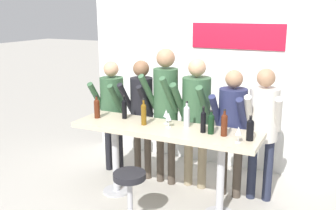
% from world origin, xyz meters
% --- Properties ---
extents(ground_plane, '(40.00, 40.00, 0.00)m').
position_xyz_m(ground_plane, '(0.00, 0.00, 0.00)').
color(ground_plane, '#B2ADA3').
extents(back_wall, '(3.87, 0.12, 2.89)m').
position_xyz_m(back_wall, '(0.00, 1.52, 1.45)').
color(back_wall, silver).
rests_on(back_wall, ground_plane).
extents(tasting_table, '(2.27, 0.62, 0.99)m').
position_xyz_m(tasting_table, '(0.00, 0.00, 0.83)').
color(tasting_table, beige).
rests_on(tasting_table, ground_plane).
extents(bar_stool, '(0.38, 0.38, 0.62)m').
position_xyz_m(bar_stool, '(-0.14, -0.60, 0.41)').
color(bar_stool, '#B2B2B7').
rests_on(bar_stool, ground_plane).
extents(person_far_left, '(0.41, 0.51, 1.64)m').
position_xyz_m(person_far_left, '(-1.10, 0.56, 1.02)').
color(person_far_left, black).
rests_on(person_far_left, ground_plane).
extents(person_left, '(0.37, 0.50, 1.68)m').
position_xyz_m(person_left, '(-0.61, 0.53, 1.06)').
color(person_left, '#473D33').
rests_on(person_left, ground_plane).
extents(person_center_left, '(0.42, 0.57, 1.85)m').
position_xyz_m(person_center_left, '(-0.23, 0.51, 1.17)').
color(person_center_left, '#473D33').
rests_on(person_center_left, ground_plane).
extents(person_center, '(0.46, 0.57, 1.74)m').
position_xyz_m(person_center, '(0.17, 0.58, 1.08)').
color(person_center, gray).
rests_on(person_center, ground_plane).
extents(person_center_right, '(0.42, 0.52, 1.64)m').
position_xyz_m(person_center_right, '(0.67, 0.52, 1.02)').
color(person_center_right, '#473D33').
rests_on(person_center_right, ground_plane).
extents(person_right, '(0.46, 0.56, 1.67)m').
position_xyz_m(person_right, '(1.03, 0.59, 1.03)').
color(person_right, '#23283D').
rests_on(person_right, ground_plane).
extents(wine_bottle_0, '(0.07, 0.07, 0.30)m').
position_xyz_m(wine_bottle_0, '(0.72, 0.00, 1.13)').
color(wine_bottle_0, '#4C1E0F').
rests_on(wine_bottle_0, tasting_table).
extents(wine_bottle_1, '(0.06, 0.06, 0.32)m').
position_xyz_m(wine_bottle_1, '(-0.27, -0.02, 1.13)').
color(wine_bottle_1, brown).
rests_on(wine_bottle_1, tasting_table).
extents(wine_bottle_2, '(0.06, 0.06, 0.30)m').
position_xyz_m(wine_bottle_2, '(-0.62, 0.12, 1.12)').
color(wine_bottle_2, black).
rests_on(wine_bottle_2, tasting_table).
extents(wine_bottle_3, '(0.06, 0.06, 0.30)m').
position_xyz_m(wine_bottle_3, '(0.47, 0.02, 1.12)').
color(wine_bottle_3, black).
rests_on(wine_bottle_3, tasting_table).
extents(wine_bottle_4, '(0.07, 0.07, 0.27)m').
position_xyz_m(wine_bottle_4, '(0.57, 0.01, 1.11)').
color(wine_bottle_4, black).
rests_on(wine_bottle_4, tasting_table).
extents(wine_bottle_5, '(0.08, 0.08, 0.27)m').
position_xyz_m(wine_bottle_5, '(1.01, -0.03, 1.11)').
color(wine_bottle_5, black).
rests_on(wine_bottle_5, tasting_table).
extents(wine_bottle_6, '(0.07, 0.07, 0.30)m').
position_xyz_m(wine_bottle_6, '(-0.95, -0.01, 1.12)').
color(wine_bottle_6, '#4C1E0F').
rests_on(wine_bottle_6, tasting_table).
extents(wine_bottle_7, '(0.07, 0.07, 0.31)m').
position_xyz_m(wine_bottle_7, '(0.23, 0.13, 1.13)').
color(wine_bottle_7, '#B7BCC1').
rests_on(wine_bottle_7, tasting_table).
extents(wine_glass_0, '(0.07, 0.07, 0.18)m').
position_xyz_m(wine_glass_0, '(0.04, 0.02, 1.11)').
color(wine_glass_0, silver).
rests_on(wine_glass_0, tasting_table).
extents(wine_glass_1, '(0.07, 0.07, 0.18)m').
position_xyz_m(wine_glass_1, '(0.92, -0.15, 1.11)').
color(wine_glass_1, silver).
rests_on(wine_glass_1, tasting_table).
extents(wine_glass_2, '(0.07, 0.07, 0.18)m').
position_xyz_m(wine_glass_2, '(-0.05, 0.14, 1.11)').
color(wine_glass_2, silver).
rests_on(wine_glass_2, tasting_table).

